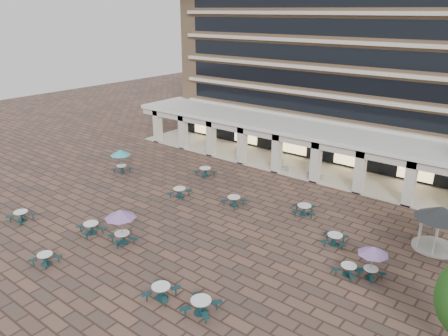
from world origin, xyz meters
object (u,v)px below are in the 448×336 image
Objects in this scene: picnic_table_1 at (45,258)px; planter_right at (314,174)px; picnic_table_0 at (21,215)px; gazebo at (440,217)px; planter_left at (281,165)px; picnic_table_2 at (201,305)px.

planter_right is at bearing 62.86° from picnic_table_1.
gazebo is (25.80, 15.33, 1.84)m from picnic_table_0.
planter_left is 1.00× the size of planter_right.
picnic_table_0 is at bearing -114.00° from planter_left.
picnic_table_2 reaches higher than picnic_table_1.
gazebo is at bearing 21.53° from picnic_table_0.
picnic_table_2 is 22.85m from planter_left.
picnic_table_0 is 30.07m from gazebo.
planter_right reaches higher than picnic_table_2.
picnic_table_1 is 0.56× the size of gazebo.
planter_right is (-12.40, 6.44, -1.82)m from gazebo.
gazebo is 14.09m from planter_right.
gazebo is 17.44m from planter_left.
planter_right is at bearing 90.40° from picnic_table_2.
picnic_table_1 is 0.86× the size of picnic_table_2.
gazebo reaches higher than planter_left.
gazebo is at bearing 50.55° from picnic_table_2.
picnic_table_0 is at bearing 151.00° from picnic_table_1.
gazebo is at bearing -21.81° from planter_left.
picnic_table_1 is 1.22× the size of planter_right.
picnic_table_2 is 1.42× the size of planter_right.
picnic_table_2 is (17.87, 0.44, 0.04)m from picnic_table_0.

